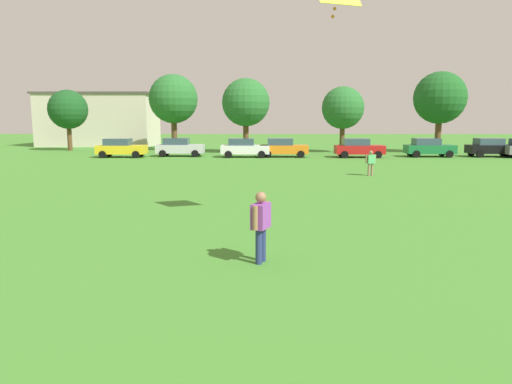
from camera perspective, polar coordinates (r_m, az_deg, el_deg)
The scene contains 16 objects.
ground_plane at distance 30.28m, azimuth -3.17°, elevation 2.29°, with size 160.00×160.00×0.00m, color #42842D.
adult_bystander at distance 11.24m, azimuth 0.58°, elevation -3.48°, with size 0.50×0.77×1.71m.
bystander_near_trees at distance 29.52m, azimuth 13.59°, elevation 3.66°, with size 0.68×0.44×1.52m.
parked_car_yellow_0 at distance 44.24m, azimuth -15.90°, elevation 5.12°, with size 4.30×2.02×1.68m.
parked_car_silver_1 at distance 44.26m, azimuth -9.17°, elevation 5.35°, with size 4.30×2.02×1.68m.
parked_car_white_2 at distance 42.67m, azimuth -1.42°, elevation 5.33°, with size 4.30×2.02×1.68m.
parked_car_orange_3 at distance 42.96m, azimuth 3.25°, elevation 5.34°, with size 4.30×2.02×1.68m.
parked_car_red_4 at distance 43.44m, azimuth 12.19°, elevation 5.20°, with size 4.30×2.02×1.68m.
parked_car_green_5 at distance 45.86m, azimuth 20.01°, elevation 5.05°, with size 4.30×2.02×1.68m.
parked_car_black_6 at distance 48.10m, azimuth 26.37°, elevation 4.81°, with size 4.30×2.02×1.68m.
tree_far_left at distance 55.56m, azimuth -21.62°, elevation 9.17°, with size 4.18×4.18×6.51m.
tree_left at distance 52.74m, azimuth -9.87°, elevation 10.91°, with size 5.23×5.23×8.15m.
tree_center at distance 48.16m, azimuth -1.23°, elevation 10.66°, with size 4.76×4.76×7.42m.
tree_right at distance 49.64m, azimuth 10.37°, elevation 9.88°, with size 4.28×4.28×6.67m.
tree_far_right at distance 51.98m, azimuth 21.20°, elevation 10.46°, with size 5.21×5.21×8.11m.
house_left at distance 65.16m, azimuth -18.20°, elevation 8.26°, with size 14.43×8.25×6.66m.
Camera 1 is at (2.01, -0.02, 3.40)m, focal length 33.36 mm.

